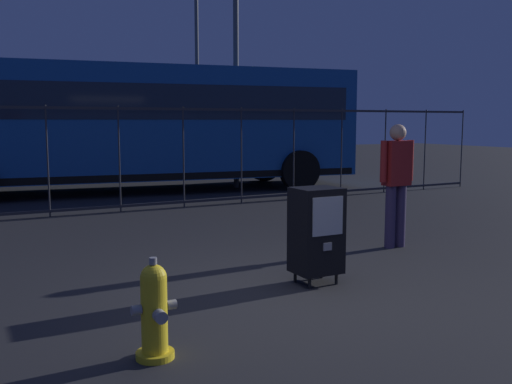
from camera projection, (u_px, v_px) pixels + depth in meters
ground_plane at (286, 300)px, 5.48m from camera, size 60.00×60.00×0.00m
fire_hydrant at (154, 311)px, 4.10m from camera, size 0.33×0.32×0.75m
newspaper_box_primary at (316, 230)px, 6.00m from camera, size 0.48×0.42×1.02m
pedestrian at (397, 178)px, 7.70m from camera, size 0.55×0.22×1.67m
fence_barrier at (119, 158)px, 10.79m from camera, size 18.03×0.04×2.00m
bus_near at (142, 121)px, 13.96m from camera, size 10.74×3.87×3.00m
bus_far at (72, 122)px, 17.34m from camera, size 10.66×3.40×3.00m
street_light_near_left at (236, 2)px, 14.35m from camera, size 0.32×0.32×8.25m
street_light_near_right at (197, 58)px, 20.93m from camera, size 0.32×0.32×6.95m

